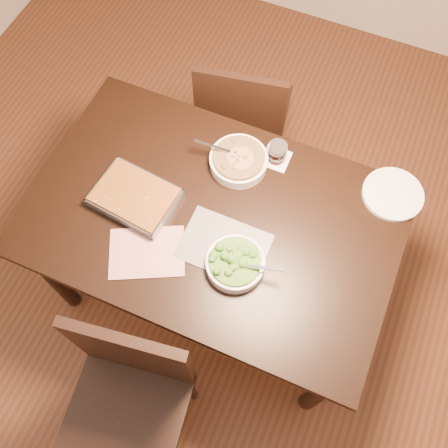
% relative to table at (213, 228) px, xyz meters
% --- Properties ---
extents(ground, '(4.00, 4.00, 0.00)m').
position_rel_table_xyz_m(ground, '(0.00, 0.00, -0.65)').
color(ground, '#482514').
rests_on(ground, ground).
extents(room, '(4.04, 4.04, 2.72)m').
position_rel_table_xyz_m(room, '(0.00, 0.00, 1.06)').
color(room, '#C0B1A4').
rests_on(room, ground).
extents(table, '(1.40, 0.90, 0.75)m').
position_rel_table_xyz_m(table, '(0.00, 0.00, 0.00)').
color(table, black).
rests_on(table, ground).
extents(magazine_a, '(0.33, 0.30, 0.01)m').
position_rel_table_xyz_m(magazine_a, '(-0.16, -0.23, 0.10)').
color(magazine_a, '#A93039').
rests_on(magazine_a, table).
extents(magazine_b, '(0.32, 0.23, 0.01)m').
position_rel_table_xyz_m(magazine_b, '(0.09, -0.09, 0.10)').
color(magazine_b, '#222229').
rests_on(magazine_b, table).
extents(coaster, '(0.11, 0.11, 0.00)m').
position_rel_table_xyz_m(coaster, '(0.13, 0.34, 0.10)').
color(coaster, white).
rests_on(coaster, table).
extents(stew_bowl, '(0.26, 0.23, 0.09)m').
position_rel_table_xyz_m(stew_bowl, '(0.00, 0.25, 0.13)').
color(stew_bowl, white).
rests_on(stew_bowl, table).
extents(broccoli_bowl, '(0.24, 0.21, 0.08)m').
position_rel_table_xyz_m(broccoli_bowl, '(0.16, -0.15, 0.12)').
color(broccoli_bowl, white).
rests_on(broccoli_bowl, table).
extents(baking_dish, '(0.33, 0.25, 0.05)m').
position_rel_table_xyz_m(baking_dish, '(-0.30, -0.05, 0.12)').
color(baking_dish, silver).
rests_on(baking_dish, table).
extents(wine_tumbler, '(0.08, 0.08, 0.09)m').
position_rel_table_xyz_m(wine_tumbler, '(0.13, 0.34, 0.14)').
color(wine_tumbler, black).
rests_on(wine_tumbler, coaster).
extents(dinner_plate, '(0.23, 0.23, 0.02)m').
position_rel_table_xyz_m(dinner_plate, '(0.60, 0.36, 0.10)').
color(dinner_plate, white).
rests_on(dinner_plate, table).
extents(chair_near, '(0.49, 0.49, 0.92)m').
position_rel_table_xyz_m(chair_near, '(-0.04, -0.68, -0.14)').
color(chair_near, black).
rests_on(chair_near, ground).
extents(chair_far, '(0.48, 0.48, 0.87)m').
position_rel_table_xyz_m(chair_far, '(-0.14, 0.68, -0.17)').
color(chair_far, black).
rests_on(chair_far, ground).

